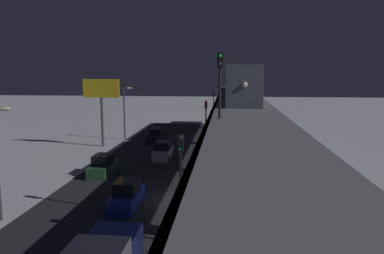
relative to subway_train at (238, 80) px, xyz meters
The scene contains 15 objects.
ground_plane 22.30m from the subway_train, 74.85° to the left, with size 240.00×240.00×0.00m, color silver.
avenue_asphalt 23.82m from the subway_train, 63.34° to the left, with size 11.00×85.69×0.01m, color #28282D.
elevated_railway 19.98m from the subway_train, 89.74° to the left, with size 5.00×85.69×6.99m.
subway_train is the anchor object (origin of this frame).
rail_signal 24.46m from the subway_train, 85.87° to the left, with size 0.36×0.41×4.00m.
sedan_silver 13.22m from the subway_train, 35.88° to the left, with size 1.91×4.53×1.97m.
sedan_black 14.34m from the subway_train, 18.04° to the right, with size 1.80×4.17×1.97m.
sedan_green 20.35m from the subway_train, 45.45° to the left, with size 1.80×4.37×1.97m.
sedan_blue 24.49m from the subway_train, 68.37° to the left, with size 1.80×4.43×1.97m.
traffic_light_near 27.68m from the subway_train, 81.92° to the left, with size 0.32×0.44×6.40m.
traffic_light_mid 6.81m from the subway_train, 40.41° to the left, with size 0.32×0.44×6.40m.
traffic_light_far 21.34m from the subway_train, 79.39° to the right, with size 0.32×0.44×6.40m.
traffic_light_distant 44.65m from the subway_train, 85.04° to the right, with size 0.32×0.44×6.40m.
commercial_billboard 17.83m from the subway_train, ahead, with size 4.80×0.36×8.90m.
street_lamp_far 17.30m from the subway_train, 18.03° to the right, with size 1.35×0.44×7.65m.
Camera 1 is at (-4.09, 27.07, 9.84)m, focal length 34.47 mm.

